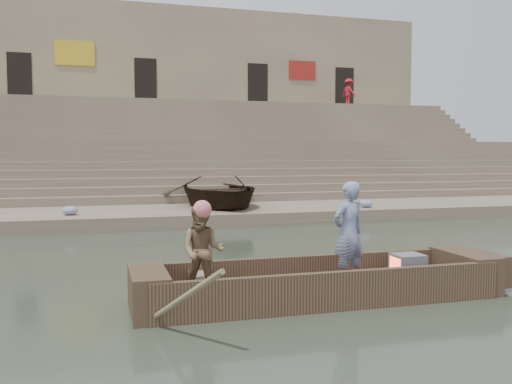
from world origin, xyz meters
name	(u,v)px	position (x,y,z in m)	size (l,w,h in m)	color
ground	(352,265)	(0.00, 0.00, 0.00)	(120.00, 120.00, 0.00)	#2C382A
lower_landing	(247,213)	(0.00, 8.00, 0.20)	(32.00, 4.00, 0.40)	gray
mid_landing	(206,171)	(0.00, 15.50, 1.40)	(32.00, 3.00, 2.80)	gray
upper_landing	(183,147)	(0.00, 22.50, 2.60)	(32.00, 3.00, 5.20)	gray
ghat_steps	(199,162)	(0.00, 17.19, 1.80)	(32.00, 11.00, 5.20)	gray
building_wall	(174,102)	(0.00, 26.50, 5.60)	(32.00, 5.07, 11.20)	#9D8D6A
main_rowboat	(320,293)	(-1.61, -2.21, 0.11)	(5.00, 1.30, 0.22)	brown
rowboat_trim	(333,279)	(-1.40, -2.22, 0.31)	(6.04, 2.63, 1.95)	brown
standing_man	(349,233)	(-1.15, -2.22, 1.00)	(0.57, 0.38, 1.57)	navy
rowing_man	(203,251)	(-3.43, -2.35, 0.86)	(0.62, 0.48, 1.28)	#2B824E
television	(407,267)	(-0.12, -2.21, 0.42)	(0.46, 0.42, 0.40)	slate
beached_rowboat	(218,191)	(-0.87, 8.64, 0.93)	(3.65, 5.11, 1.06)	#2D2116
pedestrian	(349,92)	(10.18, 21.60, 6.02)	(1.07, 0.61, 1.65)	maroon
cloth_bundles	(228,207)	(-0.90, 7.01, 0.53)	(9.91, 0.75, 0.26)	#3F5999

